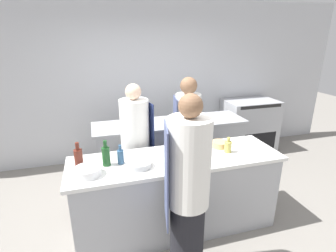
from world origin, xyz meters
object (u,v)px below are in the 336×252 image
bottle_wine (121,156)px  bowl_prep_small (139,164)px  chef_at_stove (136,147)px  cup (184,147)px  bowl_ceramic_blue (88,171)px  oven_range (249,125)px  bowl_mixing_large (220,144)px  chef_at_pass_far (187,138)px  bottle_vinegar (228,146)px  bottle_cooking_oil (79,158)px  chef_at_prep_near (188,196)px  bottle_olive_oil (106,156)px

bottle_wine → bowl_prep_small: bottle_wine is taller
chef_at_stove → cup: size_ratio=16.21×
bowl_ceramic_blue → cup: 1.12m
oven_range → bottle_wine: size_ratio=4.81×
oven_range → bowl_mixing_large: size_ratio=5.12×
chef_at_pass_far → cup: chef_at_pass_far is taller
oven_range → bottle_vinegar: size_ratio=5.57×
bowl_mixing_large → cup: cup is taller
chef_at_stove → bowl_mixing_large: bearing=52.7°
bottle_cooking_oil → cup: bearing=4.3°
chef_at_prep_near → bottle_wine: size_ratio=8.52×
chef_at_pass_far → bowl_mixing_large: (0.21, -0.54, 0.10)m
bottle_olive_oil → bowl_mixing_large: (1.34, 0.10, -0.07)m
cup → bowl_prep_small: bearing=-157.4°
chef_at_pass_far → cup: 0.58m
chef_at_stove → cup: 0.70m
chef_at_stove → cup: chef_at_stove is taller
bottle_olive_oil → bottle_wine: bottle_olive_oil is taller
bottle_olive_oil → bowl_ceramic_blue: bearing=-140.1°
chef_at_stove → chef_at_pass_far: size_ratio=0.98×
chef_at_prep_near → bottle_olive_oil: bearing=52.9°
bowl_ceramic_blue → bottle_cooking_oil: bearing=113.6°
oven_range → chef_at_stove: chef_at_stove is taller
bowl_prep_small → cup: size_ratio=2.55×
oven_range → cup: cup is taller
chef_at_pass_far → bowl_mixing_large: 0.59m
bottle_cooking_oil → oven_range: bearing=28.6°
chef_at_pass_far → chef_at_stove: bearing=103.9°
bottle_cooking_oil → cup: size_ratio=2.70×
chef_at_stove → bottle_vinegar: chef_at_stove is taller
chef_at_prep_near → chef_at_stove: (-0.22, 1.31, -0.08)m
chef_at_stove → bottle_cooking_oil: bearing=-59.8°
oven_range → bottle_olive_oil: bearing=-148.7°
chef_at_stove → oven_range: bearing=105.3°
chef_at_prep_near → chef_at_stove: chef_at_prep_near is taller
chef_at_pass_far → cup: (-0.23, -0.52, 0.11)m
chef_at_prep_near → bottle_cooking_oil: bearing=62.1°
chef_at_stove → bowl_prep_small: 0.73m
bottle_vinegar → bowl_ceramic_blue: bearing=-176.7°
bottle_wine → bowl_prep_small: (0.17, -0.12, -0.05)m
bottle_cooking_oil → cup: bottle_cooking_oil is taller
chef_at_prep_near → bowl_ceramic_blue: bearing=67.3°
bottle_vinegar → bottle_wine: (-1.22, 0.06, 0.01)m
chef_at_pass_far → bowl_ceramic_blue: bearing=131.0°
chef_at_pass_far → bottle_wine: chef_at_pass_far is taller
oven_range → bowl_ceramic_blue: size_ratio=3.99×
bottle_olive_oil → bottle_vinegar: size_ratio=1.52×
oven_range → bottle_wine: 3.24m
chef_at_prep_near → chef_at_pass_far: 1.45m
chef_at_prep_near → bowl_prep_small: size_ratio=6.88×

